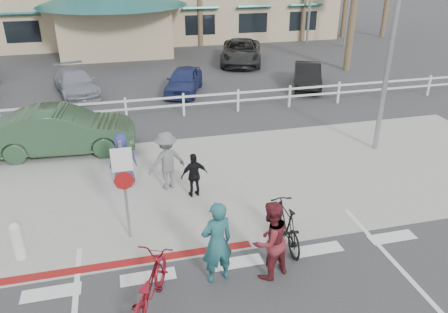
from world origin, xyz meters
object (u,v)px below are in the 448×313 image
object	(u,v)px
bike_black	(286,224)
car_white_sedan	(63,131)
sign_post	(125,186)
bike_red	(149,287)

from	to	relation	value
bike_black	car_white_sedan	size ratio (longest dim) A/B	0.38
sign_post	bike_black	xyz separation A→B (m)	(3.62, -1.17, -0.89)
bike_red	car_white_sedan	xyz separation A→B (m)	(-2.20, 8.20, 0.26)
sign_post	car_white_sedan	bearing A→B (deg)	108.76
car_white_sedan	bike_black	bearing A→B (deg)	-137.30
sign_post	bike_red	xyz separation A→B (m)	(0.27, -2.52, -0.91)
sign_post	bike_black	size ratio (longest dim) A/B	1.56
bike_black	car_white_sedan	xyz separation A→B (m)	(-5.55, 6.85, 0.24)
bike_red	car_white_sedan	distance (m)	8.49
bike_red	bike_black	distance (m)	3.61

